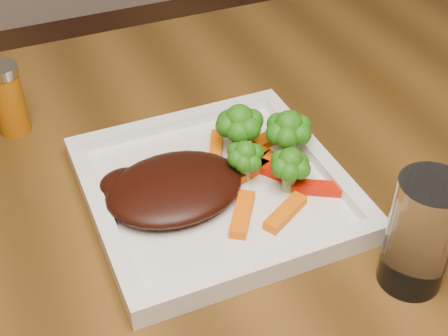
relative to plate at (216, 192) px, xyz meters
name	(u,v)px	position (x,y,z in m)	size (l,w,h in m)	color
plate	(216,192)	(0.00, 0.00, 0.00)	(0.27, 0.27, 0.01)	white
steak	(174,188)	(-0.05, 0.00, 0.02)	(0.15, 0.12, 0.03)	black
broccoli_0	(239,129)	(0.05, 0.04, 0.04)	(0.06, 0.06, 0.07)	#217613
broccoli_1	(288,136)	(0.09, 0.02, 0.04)	(0.06, 0.06, 0.06)	#2B6B11
broccoli_2	(290,168)	(0.07, -0.03, 0.04)	(0.05, 0.05, 0.06)	#1D5C0F
broccoli_3	(245,157)	(0.04, 0.00, 0.04)	(0.05, 0.05, 0.06)	#1A6711
carrot_0	(285,212)	(0.05, -0.07, 0.01)	(0.06, 0.02, 0.01)	#E96203
carrot_1	(320,188)	(0.10, -0.05, 0.01)	(0.06, 0.02, 0.01)	red
carrot_2	(242,214)	(0.01, -0.05, 0.01)	(0.06, 0.02, 0.01)	#F56104
carrot_3	(275,135)	(0.10, 0.05, 0.01)	(0.06, 0.02, 0.01)	#EC5903
carrot_4	(216,146)	(0.03, 0.06, 0.01)	(0.05, 0.01, 0.01)	#FF6704
carrot_5	(275,171)	(0.07, -0.01, 0.01)	(0.06, 0.02, 0.01)	red
carrot_6	(256,167)	(0.05, 0.01, 0.01)	(0.06, 0.02, 0.01)	#F94B04
spice_shaker	(8,99)	(-0.18, 0.21, 0.04)	(0.04, 0.04, 0.09)	#A15208
drinking_glass	(420,234)	(0.12, -0.18, 0.05)	(0.06, 0.06, 0.12)	white
carrot_7	(252,163)	(0.05, 0.02, 0.01)	(0.06, 0.02, 0.01)	#EC5503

